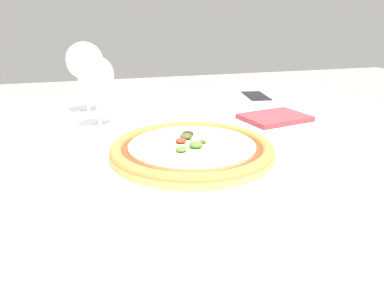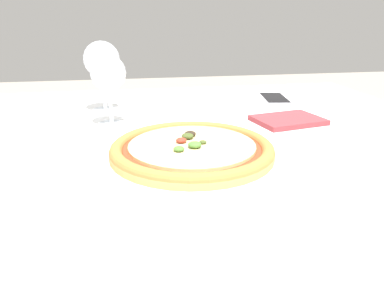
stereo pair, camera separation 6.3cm
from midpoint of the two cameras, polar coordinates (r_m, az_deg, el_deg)
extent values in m
cube|color=brown|center=(0.72, -11.55, -2.58)|extent=(1.33, 1.02, 0.04)
cube|color=white|center=(0.71, -11.66, -1.01)|extent=(1.43, 1.12, 0.01)
cylinder|color=brown|center=(1.43, 12.78, -6.47)|extent=(0.06, 0.06, 0.66)
cylinder|color=white|center=(0.64, -2.82, -2.15)|extent=(0.33, 0.33, 0.01)
cylinder|color=tan|center=(0.64, -2.84, -1.23)|extent=(0.28, 0.28, 0.01)
torus|color=#B27538|center=(0.64, -2.85, -0.73)|extent=(0.28, 0.28, 0.02)
cylinder|color=#BC381E|center=(0.64, -2.85, -0.60)|extent=(0.24, 0.24, 0.00)
cylinder|color=beige|center=(0.63, -2.86, -0.26)|extent=(0.22, 0.22, 0.00)
ellipsoid|color=#2D2319|center=(0.67, -3.35, 1.51)|extent=(0.02, 0.02, 0.01)
ellipsoid|color=#4C7A33|center=(0.62, -2.36, -0.14)|extent=(0.02, 0.02, 0.01)
ellipsoid|color=#4C7A33|center=(0.60, -4.68, -0.86)|extent=(0.02, 0.02, 0.01)
ellipsoid|color=#425123|center=(0.64, -1.21, 0.30)|extent=(0.01, 0.01, 0.01)
ellipsoid|color=#425123|center=(0.66, -3.69, 1.15)|extent=(0.02, 0.02, 0.01)
ellipsoid|color=#A83323|center=(0.64, -4.55, 0.47)|extent=(0.02, 0.02, 0.01)
cylinder|color=silver|center=(0.86, -15.88, 2.55)|extent=(0.06, 0.06, 0.00)
cylinder|color=silver|center=(0.85, -16.15, 5.28)|extent=(0.01, 0.01, 0.08)
sphere|color=silver|center=(0.84, -16.62, 10.14)|extent=(0.08, 0.08, 0.08)
cylinder|color=silver|center=(0.99, -17.17, 4.64)|extent=(0.06, 0.06, 0.00)
cylinder|color=silver|center=(0.98, -17.44, 7.26)|extent=(0.01, 0.01, 0.09)
sphere|color=silver|center=(0.97, -17.93, 12.02)|extent=(0.09, 0.09, 0.09)
cube|color=white|center=(1.11, 8.07, 7.00)|extent=(0.09, 0.15, 0.01)
cube|color=black|center=(1.11, 8.08, 7.28)|extent=(0.08, 0.14, 0.00)
cube|color=#933338|center=(0.90, 10.55, 3.96)|extent=(0.17, 0.14, 0.01)
camera|label=1|loc=(0.03, -92.86, -1.01)|focal=35.00mm
camera|label=2|loc=(0.03, 87.14, 1.01)|focal=35.00mm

